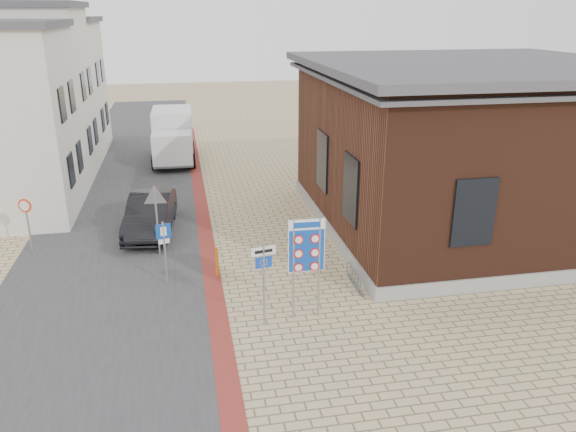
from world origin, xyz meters
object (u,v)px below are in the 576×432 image
object	(u,v)px
box_truck	(173,136)
parking_sign	(164,243)
essen_sign	(264,270)
border_sign	(307,248)
sedan	(150,214)
bollard	(217,262)

from	to	relation	value
box_truck	parking_sign	xyz separation A→B (m)	(-0.30, -16.68, -0.06)
box_truck	essen_sign	world-z (taller)	box_truck
border_sign	essen_sign	xyz separation A→B (m)	(-1.28, -0.20, -0.50)
sedan	box_truck	xyz separation A→B (m)	(0.98, 11.69, 0.77)
sedan	essen_sign	xyz separation A→B (m)	(3.49, -8.18, 0.98)
border_sign	essen_sign	size ratio (longest dim) A/B	1.19
essen_sign	parking_sign	bearing A→B (deg)	121.39
essen_sign	parking_sign	xyz separation A→B (m)	(-2.82, 3.19, -0.27)
sedan	box_truck	size ratio (longest dim) A/B	0.82
box_truck	border_sign	world-z (taller)	border_sign
border_sign	parking_sign	distance (m)	5.13
essen_sign	bollard	distance (m)	3.83
border_sign	parking_sign	size ratio (longest dim) A/B	1.41
bollard	border_sign	bearing A→B (deg)	-53.62
box_truck	bollard	size ratio (longest dim) A/B	5.33
essen_sign	sedan	bearing A→B (deg)	103.08
sedan	box_truck	bearing A→B (deg)	91.34
border_sign	bollard	bearing A→B (deg)	127.56
border_sign	bollard	distance (m)	4.39
box_truck	essen_sign	distance (m)	20.03
essen_sign	bollard	bearing A→B (deg)	97.87
sedan	box_truck	distance (m)	11.75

